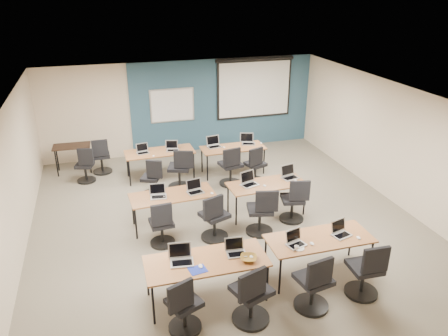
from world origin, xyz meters
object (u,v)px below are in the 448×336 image
object	(u,v)px
laptop_9	(172,148)
task_chair_4	(162,227)
training_table_mid_left	(172,197)
laptop_7	(289,175)
training_table_front_left	(206,263)
task_chair_5	(214,221)
training_table_mid_right	(267,186)
task_chair_6	(261,215)
laptop_11	(248,141)
whiteboard	(172,105)
projector_screen	(254,85)
laptop_1	(236,250)
task_chair_9	(180,172)
task_chair_10	(231,169)
laptop_2	(295,241)
laptop_4	(158,194)
task_chair_2	(314,287)
task_chair_3	(366,274)
task_chair_11	(255,168)
task_chair_8	(152,181)
spare_chair_a	(101,159)
laptop_10	(214,144)
spare_chair_b	(86,168)
task_chair_1	(251,299)
utility_table	(72,149)
task_chair_7	(294,204)
laptop_8	(143,151)
training_table_back_right	(233,149)
laptop_5	(195,189)
laptop_3	(340,231)
training_table_back_left	(160,153)
laptop_0	(181,258)
training_table_front_right	(319,240)
task_chair_0	(184,309)
laptop_6	(249,181)

from	to	relation	value
laptop_9	task_chair_4	bearing A→B (deg)	-88.14
training_table_mid_left	laptop_7	size ratio (longest dim) A/B	4.78
training_table_front_left	task_chair_5	xyz separation A→B (m)	(0.58, 1.65, -0.26)
training_table_mid_right	task_chair_6	world-z (taller)	task_chair_6
laptop_11	whiteboard	bearing A→B (deg)	152.06
whiteboard	projector_screen	distance (m)	2.54
whiteboard	laptop_1	size ratio (longest dim) A/B	4.13
task_chair_4	task_chair_5	size ratio (longest dim) A/B	0.95
whiteboard	task_chair_9	world-z (taller)	whiteboard
task_chair_10	laptop_11	xyz separation A→B (m)	(0.75, 0.87, 0.36)
laptop_2	laptop_4	distance (m)	3.06
task_chair_2	task_chair_3	xyz separation A→B (m)	(0.95, 0.05, -0.00)
task_chair_11	task_chair_8	bearing A→B (deg)	160.43
training_table_front_left	laptop_9	world-z (taller)	laptop_9
whiteboard	laptop_9	distance (m)	1.85
laptop_2	spare_chair_a	bearing A→B (deg)	102.04
laptop_10	spare_chair_b	world-z (taller)	laptop_10
task_chair_1	utility_table	xyz separation A→B (m)	(-2.63, 6.68, 0.22)
training_table_mid_left	task_chair_7	size ratio (longest dim) A/B	1.71
laptop_8	training_table_back_right	bearing A→B (deg)	-17.26
task_chair_7	laptop_5	bearing A→B (deg)	178.37
laptop_1	task_chair_10	bearing A→B (deg)	79.13
projector_screen	spare_chair_a	size ratio (longest dim) A/B	2.43
task_chair_1	task_chair_3	bearing A→B (deg)	-17.30
whiteboard	spare_chair_a	size ratio (longest dim) A/B	1.30
training_table_mid_right	laptop_3	bearing A→B (deg)	-80.99
laptop_2	task_chair_6	size ratio (longest dim) A/B	0.30
task_chair_1	laptop_3	size ratio (longest dim) A/B	3.34
training_table_front_left	training_table_back_left	world-z (taller)	same
laptop_4	laptop_0	bearing A→B (deg)	-83.21
training_table_mid_left	task_chair_6	size ratio (longest dim) A/B	1.66
utility_table	training_table_front_left	bearing A→B (deg)	-67.77
training_table_front_right	training_table_back_left	distance (m)	5.24
task_chair_2	task_chair_3	distance (m)	0.95
laptop_4	task_chair_11	bearing A→B (deg)	36.34
laptop_5	task_chair_10	distance (m)	2.04
training_table_back_left	laptop_9	distance (m)	0.35
training_table_front_left	task_chair_7	size ratio (longest dim) A/B	1.92
task_chair_0	task_chair_9	size ratio (longest dim) A/B	0.93
laptop_5	task_chair_8	size ratio (longest dim) A/B	0.35
spare_chair_a	laptop_1	bearing A→B (deg)	-71.69
projector_screen	task_chair_0	bearing A→B (deg)	-117.27
laptop_6	task_chair_11	distance (m)	1.72
laptop_1	laptop_6	world-z (taller)	laptop_6
laptop_1	task_chair_3	distance (m)	2.14
laptop_6	training_table_mid_right	bearing A→B (deg)	-29.18
task_chair_10	task_chair_11	world-z (taller)	task_chair_10
task_chair_4	task_chair_5	distance (m)	1.02
utility_table	spare_chair_a	xyz separation A→B (m)	(0.72, -0.31, -0.25)
laptop_3	task_chair_4	world-z (taller)	task_chair_4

